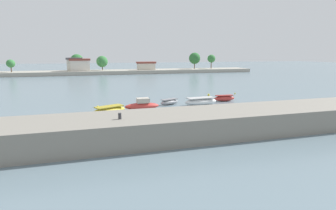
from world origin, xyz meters
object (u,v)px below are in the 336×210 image
object	(u,v)px
mooring_buoy_0	(118,118)
mooring_buoy_3	(258,104)
mooring_bollard	(120,116)
moored_boat_2	(169,102)
moored_boat_0	(109,110)
moored_boat_1	(142,105)
moored_boat_4	(224,98)
moored_boat_3	(201,101)
mooring_buoy_2	(209,95)
mooring_buoy_4	(235,93)
mooring_buoy_1	(98,107)

from	to	relation	value
mooring_buoy_0	mooring_buoy_3	xyz separation A→B (m)	(22.16, 3.59, -0.00)
mooring_bollard	moored_boat_2	bearing A→B (deg)	60.44
moored_boat_0	moored_boat_2	bearing A→B (deg)	-0.05
moored_boat_1	moored_boat_4	xyz separation A→B (m)	(14.58, 2.87, -0.13)
moored_boat_3	mooring_buoy_3	size ratio (longest dim) A/B	17.38
moored_boat_4	mooring_buoy_2	size ratio (longest dim) A/B	8.61
mooring_bollard	moored_boat_1	distance (m)	15.06
mooring_bollard	moored_boat_1	bearing A→B (deg)	71.82
mooring_buoy_2	mooring_buoy_4	world-z (taller)	mooring_buoy_2
moored_boat_0	moored_boat_4	bearing A→B (deg)	-10.65
moored_boat_1	moored_boat_2	world-z (taller)	moored_boat_1
mooring_bollard	mooring_buoy_2	xyz separation A→B (m)	(19.07, 22.80, -2.38)
moored_boat_4	mooring_buoy_2	world-z (taller)	moored_boat_4
moored_boat_2	mooring_buoy_4	world-z (taller)	moored_boat_2
moored_boat_1	mooring_buoy_4	distance (m)	22.59
moored_boat_1	moored_boat_2	xyz separation A→B (m)	(4.84, 2.56, -0.20)
mooring_buoy_2	mooring_buoy_3	size ratio (longest dim) A/B	1.37
moored_boat_1	mooring_buoy_3	bearing A→B (deg)	-3.95
moored_boat_3	mooring_buoy_1	size ratio (longest dim) A/B	17.98
moored_boat_0	moored_boat_4	size ratio (longest dim) A/B	1.31
moored_boat_4	mooring_buoy_1	bearing A→B (deg)	-178.06
moored_boat_2	moored_boat_3	world-z (taller)	moored_boat_3
moored_boat_2	mooring_buoy_4	xyz separation A→B (m)	(15.67, 6.89, -0.29)
mooring_buoy_0	moored_boat_2	bearing A→B (deg)	41.14
moored_boat_3	moored_boat_0	bearing A→B (deg)	-175.01
moored_boat_4	mooring_buoy_2	xyz separation A→B (m)	(-0.17, 5.75, -0.27)
mooring_buoy_2	moored_boat_1	bearing A→B (deg)	-149.13
mooring_buoy_0	mooring_buoy_2	bearing A→B (deg)	36.78
moored_boat_1	moored_boat_4	size ratio (longest dim) A/B	1.31
moored_boat_2	moored_boat_0	bearing A→B (deg)	-179.34
moored_boat_2	moored_boat_3	xyz separation A→B (m)	(4.56, -1.82, 0.15)
moored_boat_1	mooring_buoy_2	world-z (taller)	moored_boat_1
mooring_buoy_3	mooring_buoy_1	bearing A→B (deg)	169.01
moored_boat_1	mooring_buoy_0	size ratio (longest dim) A/B	15.08
mooring_buoy_3	mooring_buoy_4	size ratio (longest dim) A/B	1.20
moored_boat_2	mooring_buoy_1	size ratio (longest dim) A/B	11.70
moored_boat_0	mooring_buoy_0	xyz separation A→B (m)	(0.81, -3.44, -0.37)
moored_boat_0	moored_boat_3	distance (m)	14.33
moored_boat_2	mooring_buoy_4	bearing A→B (deg)	0.62
moored_boat_1	mooring_buoy_0	world-z (taller)	moored_boat_1
moored_boat_0	mooring_buoy_3	bearing A→B (deg)	-23.45
mooring_buoy_1	mooring_buoy_2	bearing A→B (deg)	14.75
mooring_buoy_1	mooring_buoy_2	xyz separation A→B (m)	(20.50, 5.40, 0.06)
mooring_buoy_1	mooring_buoy_3	size ratio (longest dim) A/B	0.97
mooring_buoy_0	mooring_buoy_4	distance (m)	28.43
moored_boat_4	mooring_buoy_3	xyz separation A→B (m)	(3.66, -4.37, -0.33)
mooring_bollard	moored_boat_3	size ratio (longest dim) A/B	0.10
moored_boat_3	mooring_buoy_0	xyz separation A→B (m)	(-13.32, -5.83, -0.41)
moored_boat_2	mooring_buoy_2	size ratio (longest dim) A/B	8.25
moored_boat_3	mooring_buoy_1	world-z (taller)	moored_boat_3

